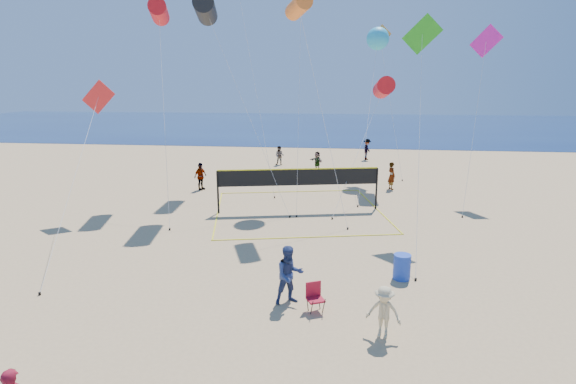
# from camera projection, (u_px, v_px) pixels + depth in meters

# --- Properties ---
(ground) EXTENTS (120.00, 120.00, 0.00)m
(ground) POSITION_uv_depth(u_px,v_px,m) (241.00, 369.00, 10.86)
(ground) COLOR tan
(ground) RESTS_ON ground
(ocean) EXTENTS (140.00, 50.00, 0.03)m
(ocean) POSITION_uv_depth(u_px,v_px,m) (326.00, 125.00, 70.63)
(ocean) COLOR #10204F
(ocean) RESTS_ON ground
(bystander_a) EXTENTS (1.13, 1.03, 1.88)m
(bystander_a) POSITION_uv_depth(u_px,v_px,m) (289.00, 275.00, 13.92)
(bystander_a) COLOR navy
(bystander_a) RESTS_ON ground
(bystander_b) EXTENTS (1.07, 0.80, 1.47)m
(bystander_b) POSITION_uv_depth(u_px,v_px,m) (384.00, 312.00, 12.09)
(bystander_b) COLOR #CFBB8A
(bystander_b) RESTS_ON ground
(far_person_0) EXTENTS (0.84, 1.11, 1.75)m
(far_person_0) POSITION_uv_depth(u_px,v_px,m) (200.00, 176.00, 28.60)
(far_person_0) COLOR gray
(far_person_0) RESTS_ON ground
(far_person_1) EXTENTS (1.27, 1.33, 1.51)m
(far_person_1) POSITION_uv_depth(u_px,v_px,m) (317.00, 161.00, 34.68)
(far_person_1) COLOR gray
(far_person_1) RESTS_ON ground
(far_person_2) EXTENTS (0.64, 0.76, 1.77)m
(far_person_2) POSITION_uv_depth(u_px,v_px,m) (392.00, 176.00, 28.73)
(far_person_2) COLOR gray
(far_person_2) RESTS_ON ground
(far_person_3) EXTENTS (0.85, 0.71, 1.57)m
(far_person_3) POSITION_uv_depth(u_px,v_px,m) (280.00, 156.00, 37.08)
(far_person_3) COLOR gray
(far_person_3) RESTS_ON ground
(far_person_4) EXTENTS (1.05, 1.35, 1.84)m
(far_person_4) POSITION_uv_depth(u_px,v_px,m) (367.00, 149.00, 39.56)
(far_person_4) COLOR gray
(far_person_4) RESTS_ON ground
(camp_chair) EXTENTS (0.62, 0.71, 0.99)m
(camp_chair) POSITION_uv_depth(u_px,v_px,m) (315.00, 295.00, 13.55)
(camp_chair) COLOR #A91328
(camp_chair) RESTS_ON ground
(trash_barrel) EXTENTS (0.72, 0.72, 0.90)m
(trash_barrel) POSITION_uv_depth(u_px,v_px,m) (402.00, 267.00, 15.75)
(trash_barrel) COLOR #1D41BD
(trash_barrel) RESTS_ON ground
(volleyball_net) EXTENTS (10.28, 10.17, 2.32)m
(volleyball_net) POSITION_uv_depth(u_px,v_px,m) (299.00, 182.00, 23.73)
(volleyball_net) COLOR black
(volleyball_net) RESTS_ON ground
(kite_0) EXTENTS (3.33, 7.93, 11.19)m
(kite_0) POSITION_uv_depth(u_px,v_px,m) (159.00, 12.00, 25.11)
(kite_0) COLOR red
(kite_0) RESTS_ON ground
(kite_1) EXTENTS (5.52, 3.81, 11.11)m
(kite_1) POSITION_uv_depth(u_px,v_px,m) (205.00, 9.00, 23.27)
(kite_1) COLOR black
(kite_1) RESTS_ON ground
(kite_2) EXTENTS (3.39, 3.40, 10.73)m
(kite_2) POSITION_uv_depth(u_px,v_px,m) (299.00, 7.00, 21.15)
(kite_2) COLOR orange
(kite_2) RESTS_ON ground
(kite_3) EXTENTS (3.48, 9.61, 6.86)m
(kite_3) POSITION_uv_depth(u_px,v_px,m) (96.00, 104.00, 22.15)
(kite_3) COLOR red
(kite_3) RESTS_ON ground
(kite_4) EXTENTS (1.75, 7.14, 9.71)m
(kite_4) POSITION_uv_depth(u_px,v_px,m) (422.00, 44.00, 19.89)
(kite_4) COLOR green
(kite_4) RESTS_ON ground
(kite_5) EXTENTS (2.74, 6.12, 9.95)m
(kite_5) POSITION_uv_depth(u_px,v_px,m) (485.00, 48.00, 25.77)
(kite_5) COLOR #D119B2
(kite_5) RESTS_ON ground
(kite_7) EXTENTS (2.17, 9.84, 10.41)m
(kite_7) POSITION_uv_depth(u_px,v_px,m) (378.00, 39.00, 31.04)
(kite_7) COLOR #27B0E2
(kite_7) RESTS_ON ground
(kite_9) EXTENTS (2.60, 3.12, 10.66)m
(kite_9) POSITION_uv_depth(u_px,v_px,m) (381.00, 45.00, 31.77)
(kite_9) COLOR orange
(kite_9) RESTS_ON ground
(kite_10) EXTENTS (3.56, 9.08, 7.09)m
(kite_10) POSITION_uv_depth(u_px,v_px,m) (384.00, 88.00, 28.21)
(kite_10) COLOR red
(kite_10) RESTS_ON ground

